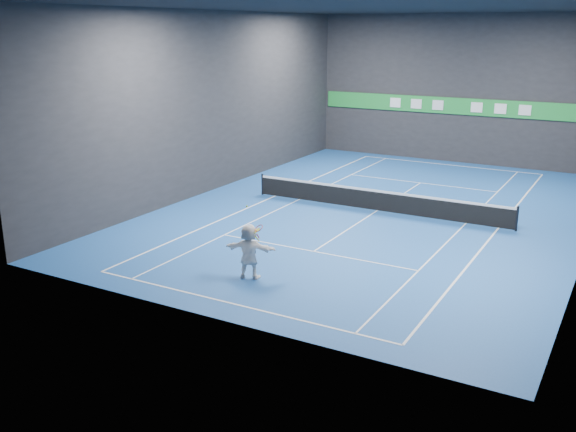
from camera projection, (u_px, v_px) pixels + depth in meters
The scene contains 19 objects.
ground at pixel (377, 211), 29.67m from camera, with size 26.00×26.00×0.00m, color #1B4D99.
ceiling at pixel (385, 7), 27.12m from camera, with size 26.00×26.00×0.00m, color black.
wall_back at pixel (459, 90), 39.26m from camera, with size 18.00×0.10×9.00m, color #262629.
wall_front at pixel (206, 167), 17.52m from camera, with size 18.00×0.10×9.00m, color #262629.
wall_left at pixel (215, 102), 32.62m from camera, with size 0.10×26.00×9.00m, color #262629.
baseline_near at pixel (232, 304), 19.72m from camera, with size 10.98×0.08×0.01m, color white.
baseline_far at pixel (449, 165), 39.61m from camera, with size 10.98×0.08×0.01m, color white.
sideline_doubles_left at pixel (275, 196), 32.24m from camera, with size 0.08×23.78×0.01m, color white.
sideline_doubles_right at pixel (498, 228), 27.09m from camera, with size 0.08×23.78×0.01m, color white.
sideline_singles_left at pixel (299, 200), 31.60m from camera, with size 0.06×23.78×0.01m, color white.
sideline_singles_right at pixel (466, 224), 27.73m from camera, with size 0.06×23.78×0.01m, color white.
service_line_near at pixel (314, 251), 24.31m from camera, with size 8.23×0.06×0.01m, color white.
service_line_far at pixel (420, 183), 35.02m from camera, with size 8.23×0.06×0.01m, color white.
center_service_line at pixel (377, 211), 29.66m from camera, with size 0.06×12.80×0.01m, color white.
player at pixel (249, 251), 21.51m from camera, with size 1.76×0.56×1.90m, color white.
tennis_ball at pixel (247, 206), 21.10m from camera, with size 0.06×0.06×0.06m, color #BEDA24.
tennis_net at pixel (377, 200), 29.51m from camera, with size 12.50×0.10×1.07m.
sponsor_banner at pixel (457, 106), 39.49m from camera, with size 17.64×0.11×1.00m.
tennis_racket at pixel (258, 230), 21.16m from camera, with size 0.45×0.32×0.63m.
Camera 1 is at (10.38, -26.88, 8.17)m, focal length 40.00 mm.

